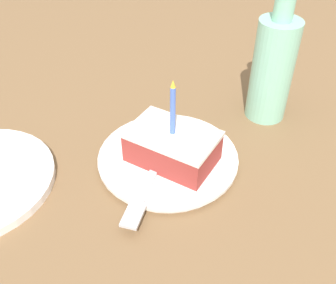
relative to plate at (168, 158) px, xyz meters
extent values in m
cube|color=brown|center=(-0.01, 0.02, -0.03)|extent=(2.40, 2.40, 0.04)
cylinder|color=white|center=(0.00, 0.00, 0.00)|extent=(0.21, 0.21, 0.02)
cylinder|color=white|center=(0.00, 0.00, 0.00)|extent=(0.22, 0.22, 0.01)
cube|color=#99332D|center=(0.01, 0.01, 0.03)|extent=(0.08, 0.13, 0.05)
cube|color=silver|center=(0.01, 0.01, 0.06)|extent=(0.09, 0.13, 0.01)
cylinder|color=#4C72E0|center=(0.01, 0.01, 0.10)|extent=(0.01, 0.01, 0.08)
cone|color=yellow|center=(0.01, 0.01, 0.14)|extent=(0.01, 0.01, 0.01)
cube|color=silver|center=(0.04, 0.00, 0.01)|extent=(0.13, 0.05, 0.00)
cube|color=silver|center=(0.13, 0.02, 0.01)|extent=(0.05, 0.03, 0.00)
cylinder|color=#8CD1B2|center=(-0.21, 0.09, 0.08)|extent=(0.07, 0.07, 0.18)
cylinder|color=#8CD1B2|center=(-0.21, 0.09, 0.20)|extent=(0.03, 0.03, 0.05)
camera|label=1|loc=(0.40, 0.24, 0.42)|focal=42.00mm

